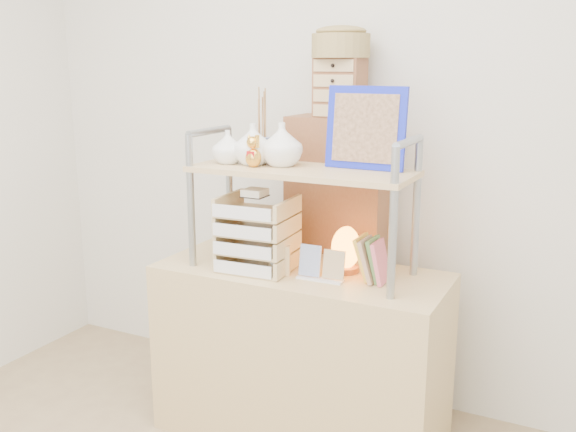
# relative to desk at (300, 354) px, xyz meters

# --- Properties ---
(room_shell) EXTENTS (3.42, 3.41, 2.61)m
(room_shell) POSITION_rel_desk_xyz_m (0.00, -0.81, 1.32)
(room_shell) COLOR silver
(room_shell) RESTS_ON ground
(desk) EXTENTS (1.20, 0.50, 0.75)m
(desk) POSITION_rel_desk_xyz_m (0.00, 0.00, 0.00)
(desk) COLOR tan
(desk) RESTS_ON ground
(cabinet) EXTENTS (0.46, 0.25, 1.35)m
(cabinet) POSITION_rel_desk_xyz_m (0.02, 0.37, 0.30)
(cabinet) COLOR brown
(cabinet) RESTS_ON ground
(hutch) EXTENTS (0.90, 0.34, 0.74)m
(hutch) POSITION_rel_desk_xyz_m (-0.06, 0.01, 0.82)
(hutch) COLOR #8F959C
(hutch) RESTS_ON desk
(letter_tray) EXTENTS (0.29, 0.28, 0.34)m
(letter_tray) POSITION_rel_desk_xyz_m (-0.17, -0.07, 0.51)
(letter_tray) COLOR tan
(letter_tray) RESTS_ON desk
(salt_lamp) EXTENTS (0.13, 0.12, 0.19)m
(salt_lamp) POSITION_rel_desk_xyz_m (0.17, 0.06, 0.47)
(salt_lamp) COLOR brown
(salt_lamp) RESTS_ON desk
(desk_clock) EXTENTS (0.09, 0.06, 0.12)m
(desk_clock) POSITION_rel_desk_xyz_m (-0.05, -0.09, 0.44)
(desk_clock) COLOR tan
(desk_clock) RESTS_ON desk
(postcard_stand) EXTENTS (0.19, 0.06, 0.13)m
(postcard_stand) POSITION_rel_desk_xyz_m (0.12, -0.08, 0.41)
(postcard_stand) COLOR white
(postcard_stand) RESTS_ON desk
(drawer_chest) EXTENTS (0.20, 0.16, 0.25)m
(drawer_chest) POSITION_rel_desk_xyz_m (0.02, 0.35, 1.10)
(drawer_chest) COLOR brown
(drawer_chest) RESTS_ON cabinet
(woven_basket) EXTENTS (0.25, 0.25, 0.10)m
(woven_basket) POSITION_rel_desk_xyz_m (0.02, 0.35, 1.28)
(woven_basket) COLOR olive
(woven_basket) RESTS_ON drawer_chest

